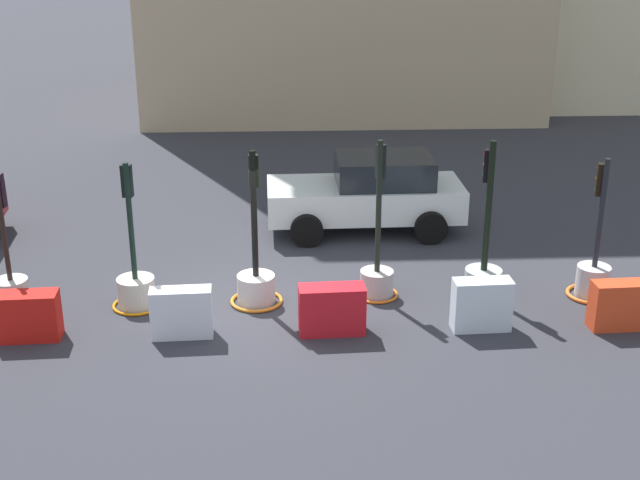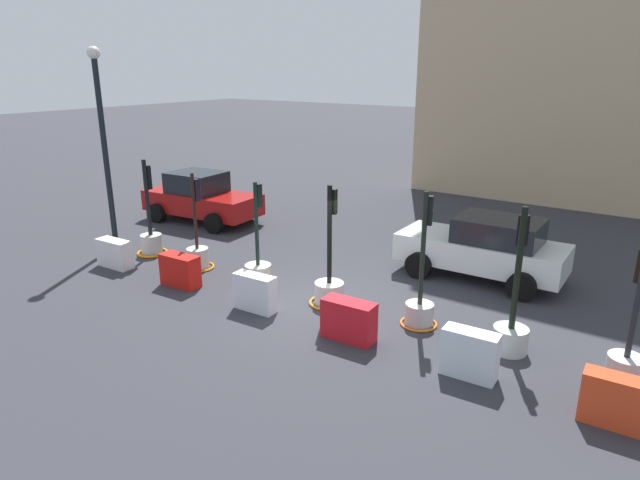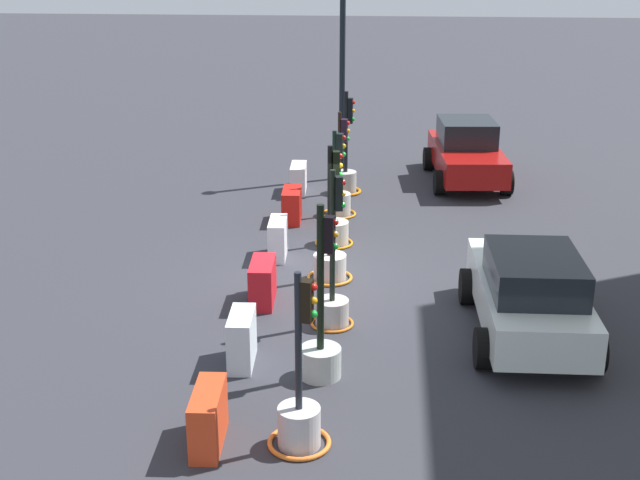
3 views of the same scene
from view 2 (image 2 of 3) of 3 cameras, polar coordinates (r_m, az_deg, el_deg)
name	(u,v)px [view 2 (image 2 of 3)]	position (r m, az deg, el deg)	size (l,w,h in m)	color
ground_plane	(322,308)	(12.85, 0.22, -7.05)	(120.00, 120.00, 0.00)	#303037
traffic_light_0	(151,238)	(17.02, -17.08, 0.16)	(0.90, 0.90, 2.82)	#ABAAA2
traffic_light_1	(198,252)	(15.52, -12.56, -1.26)	(0.88, 0.88, 2.66)	beige
traffic_light_2	(258,269)	(14.08, -6.42, -2.97)	(0.89, 0.89, 2.68)	beige
traffic_light_3	(329,286)	(12.90, 0.96, -4.79)	(0.96, 0.96, 2.85)	silver
traffic_light_4	(420,304)	(12.06, 10.31, -6.51)	(0.80, 0.80, 2.95)	#B6ADA8
traffic_light_5	(512,325)	(11.41, 19.24, -8.31)	(0.68, 0.68, 2.93)	#ACB6B1
traffic_light_6	(625,364)	(11.09, 29.07, -11.18)	(0.91, 0.91, 2.63)	silver
construction_barrier_0	(115,254)	(16.27, -20.49, -1.32)	(1.09, 0.46, 0.78)	white
construction_barrier_1	(180,270)	(14.40, -14.28, -3.08)	(1.06, 0.50, 0.82)	red
construction_barrier_2	(255,293)	(12.67, -6.74, -5.43)	(1.03, 0.41, 0.85)	silver
construction_barrier_3	(349,320)	(11.32, 3.00, -8.30)	(1.12, 0.50, 0.84)	red
construction_barrier_4	(470,354)	(10.38, 15.25, -11.34)	(1.00, 0.44, 0.89)	silver
construction_barrier_5	(620,402)	(9.96, 28.67, -14.55)	(1.15, 0.45, 0.84)	red
car_white_van	(485,248)	(14.93, 16.71, -0.76)	(4.29, 2.16, 1.67)	silver
car_red_compact	(201,198)	(20.12, -12.23, 4.30)	(4.38, 2.38, 1.77)	#9E110F
street_lamp_post	(103,134)	(17.49, -21.56, 10.22)	(0.36, 0.36, 5.88)	black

